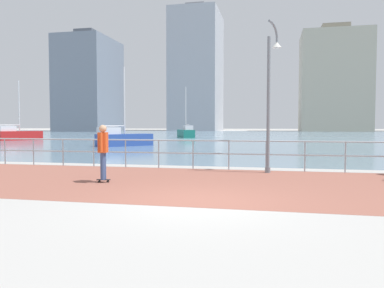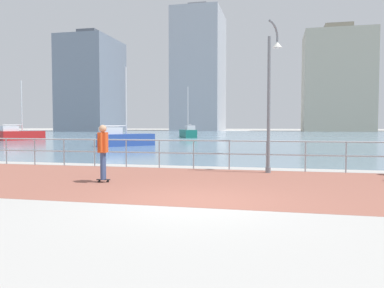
# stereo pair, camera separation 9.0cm
# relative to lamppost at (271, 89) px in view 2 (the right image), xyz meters

# --- Properties ---
(ground) EXTENTS (220.00, 220.00, 0.00)m
(ground) POSITION_rel_lamppost_xyz_m (-1.55, 34.28, -3.00)
(ground) COLOR #ADAAA5
(brick_paving) EXTENTS (28.00, 6.80, 0.01)m
(brick_paving) POSITION_rel_lamppost_xyz_m (-1.55, -2.94, -3.00)
(brick_paving) COLOR #935647
(brick_paving) RESTS_ON ground
(harbor_water) EXTENTS (180.00, 88.00, 0.00)m
(harbor_water) POSITION_rel_lamppost_xyz_m (-1.55, 45.46, -3.00)
(harbor_water) COLOR #6B899E
(harbor_water) RESTS_ON ground
(waterfront_railing) EXTENTS (25.25, 0.06, 1.14)m
(waterfront_railing) POSITION_rel_lamppost_xyz_m (-1.55, 0.46, -2.22)
(waterfront_railing) COLOR #9EADB7
(waterfront_railing) RESTS_ON ground
(lamppost) EXTENTS (0.55, 0.75, 5.43)m
(lamppost) POSITION_rel_lamppost_xyz_m (0.00, 0.00, 0.00)
(lamppost) COLOR slate
(lamppost) RESTS_ON ground
(skateboarder) EXTENTS (0.41, 0.56, 1.72)m
(skateboarder) POSITION_rel_lamppost_xyz_m (-4.85, -3.52, -1.97)
(skateboarder) COLOR black
(skateboarder) RESTS_ON ground
(sailboat_teal) EXTENTS (4.06, 4.30, 6.35)m
(sailboat_teal) POSITION_rel_lamppost_xyz_m (-11.74, 14.67, -2.40)
(sailboat_teal) COLOR #284799
(sailboat_teal) RESTS_ON ground
(sailboat_navy) EXTENTS (3.54, 4.82, 6.60)m
(sailboat_navy) POSITION_rel_lamppost_xyz_m (-27.57, 23.12, -2.37)
(sailboat_navy) COLOR #B21E1E
(sailboat_navy) RESTS_ON ground
(sailboat_blue) EXTENTS (3.36, 5.01, 6.78)m
(sailboat_blue) POSITION_rel_lamppost_xyz_m (-11.33, 35.55, -2.36)
(sailboat_blue) COLOR #197266
(sailboat_blue) RESTS_ON ground
(tower_steel) EXTENTS (16.77, 13.38, 27.15)m
(tower_steel) POSITION_rel_lamppost_xyz_m (15.31, 89.98, 9.74)
(tower_steel) COLOR #B2AD99
(tower_steel) RESTS_ON ground
(tower_beige) EXTENTS (12.46, 16.72, 25.81)m
(tower_beige) POSITION_rel_lamppost_xyz_m (-46.90, 77.74, 9.07)
(tower_beige) COLOR slate
(tower_beige) RESTS_ON ground
(tower_concrete) EXTENTS (13.27, 17.65, 35.74)m
(tower_concrete) POSITION_rel_lamppost_xyz_m (-21.70, 94.52, 14.03)
(tower_concrete) COLOR #A3A8B2
(tower_concrete) RESTS_ON ground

